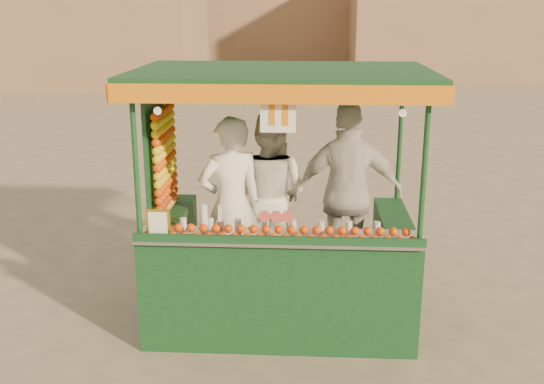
# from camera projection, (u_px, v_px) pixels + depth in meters

# --- Properties ---
(ground) EXTENTS (90.00, 90.00, 0.00)m
(ground) POSITION_uv_depth(u_px,v_px,m) (254.00, 307.00, 6.77)
(ground) COLOR #715E51
(ground) RESTS_ON ground
(building_left) EXTENTS (10.00, 6.00, 6.00)m
(building_left) POSITION_uv_depth(u_px,v_px,m) (73.00, 8.00, 25.57)
(building_left) COLOR #896C4E
(building_left) RESTS_ON ground
(building_right) EXTENTS (9.00, 6.00, 5.00)m
(building_right) POSITION_uv_depth(u_px,v_px,m) (452.00, 20.00, 28.67)
(building_right) COLOR #896C4E
(building_right) RESTS_ON ground
(juice_cart) EXTENTS (2.78, 1.80, 2.53)m
(juice_cart) POSITION_uv_depth(u_px,v_px,m) (274.00, 246.00, 6.23)
(juice_cart) COLOR #0E3514
(juice_cart) RESTS_ON ground
(vendor_left) EXTENTS (0.77, 0.66, 1.79)m
(vendor_left) POSITION_uv_depth(u_px,v_px,m) (231.00, 205.00, 6.28)
(vendor_left) COLOR white
(vendor_left) RESTS_ON ground
(vendor_middle) EXTENTS (1.06, 0.95, 1.78)m
(vendor_middle) POSITION_uv_depth(u_px,v_px,m) (269.00, 195.00, 6.62)
(vendor_middle) COLOR white
(vendor_middle) RESTS_ON ground
(vendor_right) EXTENTS (1.13, 0.51, 1.89)m
(vendor_right) POSITION_uv_depth(u_px,v_px,m) (348.00, 194.00, 6.47)
(vendor_right) COLOR beige
(vendor_right) RESTS_ON ground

